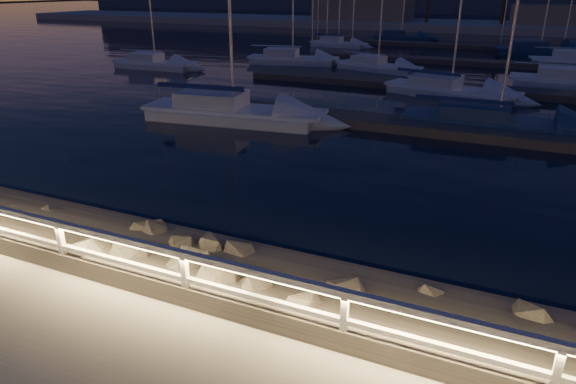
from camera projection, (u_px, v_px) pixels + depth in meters
name	position (u px, v px, depth m)	size (l,w,h in m)	color
ground	(144.00, 290.00, 9.79)	(400.00, 400.00, 0.00)	#ADA69C
harbor_water	(431.00, 81.00, 36.49)	(400.00, 440.00, 0.60)	black
guard_rail	(136.00, 253.00, 9.52)	(44.11, 0.12, 1.06)	white
riprap	(160.00, 256.00, 11.43)	(37.57, 2.71, 1.35)	#615C53
floating_docks	(435.00, 71.00, 37.35)	(22.00, 36.00, 0.40)	#544D46
far_shore	(485.00, 24.00, 72.19)	(160.00, 14.00, 5.20)	#ADA69C
sailboat_a	(154.00, 63.00, 39.46)	(6.83, 2.30, 11.55)	silver
sailboat_b	(229.00, 110.00, 24.31)	(8.89, 3.60, 14.74)	silver
sailboat_c	(447.00, 89.00, 29.66)	(7.86, 3.93, 12.86)	silver
sailboat_d	(493.00, 122.00, 22.57)	(8.22, 2.57, 13.82)	navy
sailboat_e	(290.00, 58.00, 41.74)	(7.54, 3.49, 12.46)	silver
sailboat_i	(337.00, 43.00, 53.22)	(6.11, 2.35, 10.21)	silver
sailboat_j	(376.00, 65.00, 38.51)	(6.81, 3.63, 11.19)	silver
sailboat_k	(538.00, 49.00, 47.93)	(8.37, 4.91, 13.75)	navy
sailboat_m	(400.00, 37.00, 59.20)	(7.01, 3.51, 11.57)	navy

